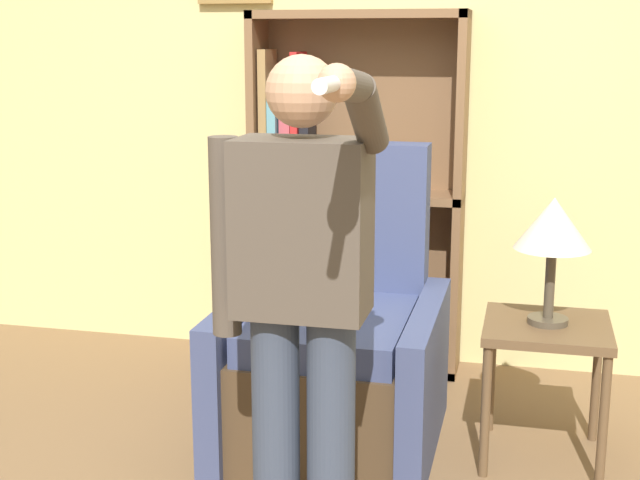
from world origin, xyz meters
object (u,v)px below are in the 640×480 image
bookcase (335,198)px  person_standing (301,289)px  side_table (546,345)px  table_lamp (553,228)px  armchair (337,353)px

bookcase → person_standing: size_ratio=1.11×
side_table → table_lamp: (0.00, -0.00, 0.46)m
person_standing → side_table: person_standing is taller
person_standing → bookcase: bearing=99.4°
bookcase → side_table: bookcase is taller
bookcase → person_standing: 1.83m
person_standing → table_lamp: bearing=51.2°
table_lamp → armchair: bearing=179.7°
side_table → bookcase: bearing=139.7°
bookcase → side_table: size_ratio=3.16×
bookcase → side_table: (1.04, -0.88, -0.38)m
bookcase → table_lamp: 1.37m
bookcase → table_lamp: size_ratio=3.57×
armchair → person_standing: person_standing is taller
bookcase → table_lamp: (1.04, -0.88, 0.08)m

